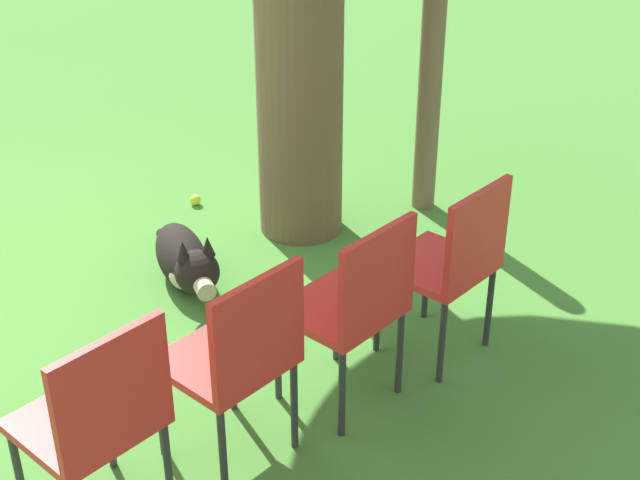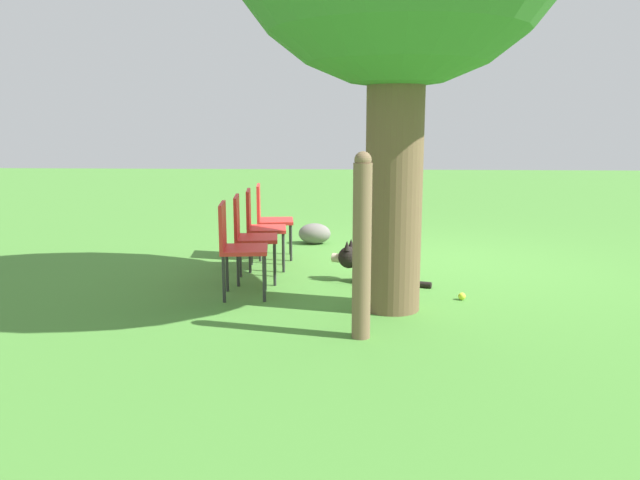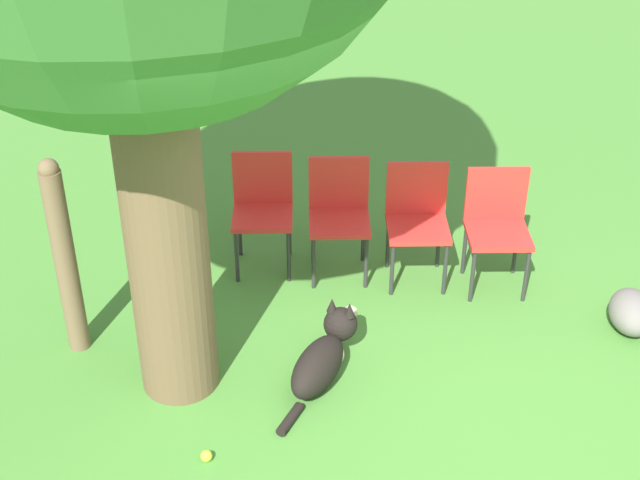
% 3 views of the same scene
% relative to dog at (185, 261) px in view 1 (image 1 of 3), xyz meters
% --- Properties ---
extents(ground_plane, '(30.00, 30.00, 0.00)m').
position_rel_dog_xyz_m(ground_plane, '(-0.52, -0.64, -0.16)').
color(ground_plane, '#478433').
extents(dog, '(1.00, 0.47, 0.42)m').
position_rel_dog_xyz_m(dog, '(0.00, 0.00, 0.00)').
color(dog, black).
rests_on(dog, ground_plane).
extents(fence_post, '(0.14, 0.14, 1.39)m').
position_rel_dog_xyz_m(fence_post, '(0.14, 1.65, 0.54)').
color(fence_post, brown).
rests_on(fence_post, ground_plane).
extents(red_chair_0, '(0.47, 0.49, 0.88)m').
position_rel_dog_xyz_m(red_chair_0, '(1.21, -1.12, 0.35)').
color(red_chair_0, red).
rests_on(red_chair_0, ground_plane).
extents(red_chair_1, '(0.47, 0.49, 0.88)m').
position_rel_dog_xyz_m(red_chair_1, '(1.23, -0.55, 0.35)').
color(red_chair_1, red).
rests_on(red_chair_1, ground_plane).
extents(red_chair_2, '(0.47, 0.49, 0.88)m').
position_rel_dog_xyz_m(red_chair_2, '(1.26, 0.01, 0.35)').
color(red_chair_2, red).
rests_on(red_chair_2, ground_plane).
extents(red_chair_3, '(0.47, 0.49, 0.88)m').
position_rel_dog_xyz_m(red_chair_3, '(1.28, 0.58, 0.35)').
color(red_chair_3, red).
rests_on(red_chair_3, ground_plane).
extents(tennis_ball, '(0.07, 0.07, 0.07)m').
position_rel_dog_xyz_m(tennis_ball, '(-0.80, 0.59, -0.13)').
color(tennis_ball, '#CCE033').
rests_on(tennis_ball, ground_plane).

